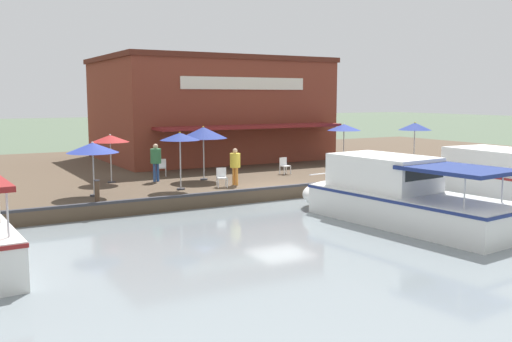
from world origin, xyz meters
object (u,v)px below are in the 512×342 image
person_mid_patio (235,162)px  tree_downstream_bank (155,92)px  patio_umbrella_mid_patio_right (180,137)px  cafe_chair_beside_entrance (284,165)px  patio_umbrella_back_row (344,127)px  motorboat_outer_channel (391,196)px  tree_upstream_bank (195,89)px  person_at_quay_edge (156,158)px  waterfront_restaurant (209,109)px  cafe_chair_far_corner_seat (162,167)px  cafe_chair_back_row_seat (222,176)px  mooring_post (97,192)px  motorboat_second_along (503,179)px  patio_umbrella_near_quay_edge (110,139)px  patio_umbrella_mid_patio_left (415,127)px  patio_umbrella_far_corner (93,148)px  patio_umbrella_by_entrance (203,133)px

person_mid_patio → tree_downstream_bank: (-14.70, 1.54, 3.26)m
patio_umbrella_mid_patio_right → cafe_chair_beside_entrance: patio_umbrella_mid_patio_right is taller
patio_umbrella_back_row → motorboat_outer_channel: 13.05m
tree_upstream_bank → tree_downstream_bank: bearing=-76.6°
cafe_chair_beside_entrance → person_at_quay_edge: 6.78m
waterfront_restaurant → person_mid_patio: size_ratio=8.10×
patio_umbrella_back_row → cafe_chair_far_corner_seat: patio_umbrella_back_row is taller
person_at_quay_edge → cafe_chair_beside_entrance: bearing=83.6°
waterfront_restaurant → patio_umbrella_back_row: (7.61, 5.19, -1.02)m
waterfront_restaurant → cafe_chair_beside_entrance: 9.77m
patio_umbrella_back_row → cafe_chair_back_row_seat: patio_umbrella_back_row is taller
cafe_chair_back_row_seat → mooring_post: mooring_post is taller
patio_umbrella_mid_patio_right → tree_upstream_bank: (-15.43, 7.49, 2.28)m
patio_umbrella_back_row → tree_downstream_bank: bearing=-144.7°
cafe_chair_beside_entrance → motorboat_second_along: (8.26, 6.40, -0.15)m
patio_umbrella_near_quay_edge → patio_umbrella_mid_patio_left: size_ratio=0.88×
cafe_chair_far_corner_seat → motorboat_second_along: (10.73, 12.18, -0.15)m
patio_umbrella_far_corner → tree_upstream_bank: bearing=143.8°
patio_umbrella_far_corner → cafe_chair_beside_entrance: 10.51m
patio_umbrella_mid_patio_right → patio_umbrella_mid_patio_left: 14.36m
patio_umbrella_back_row → person_at_quay_edge: bearing=-85.2°
patio_umbrella_by_entrance → patio_umbrella_mid_patio_right: patio_umbrella_by_entrance is taller
patio_umbrella_mid_patio_right → patio_umbrella_mid_patio_left: patio_umbrella_mid_patio_left is taller
patio_umbrella_mid_patio_left → tree_upstream_bank: (-14.80, -6.86, 2.24)m
patio_umbrella_mid_patio_left → tree_downstream_bank: (-14.01, -10.19, 1.99)m
patio_umbrella_near_quay_edge → patio_umbrella_back_row: bearing=91.3°
patio_umbrella_back_row → person_mid_patio: (3.86, -9.23, -1.15)m
mooring_post → person_at_quay_edge: bearing=138.1°
patio_umbrella_near_quay_edge → patio_umbrella_by_entrance: bearing=72.7°
patio_umbrella_near_quay_edge → patio_umbrella_far_corner: size_ratio=1.03×
waterfront_restaurant → tree_upstream_bank: 4.33m
patio_umbrella_by_entrance → motorboat_second_along: bearing=52.4°
patio_umbrella_near_quay_edge → person_mid_patio: 5.94m
cafe_chair_back_row_seat → mooring_post: bearing=-77.7°
patio_umbrella_by_entrance → cafe_chair_back_row_seat: patio_umbrella_by_entrance is taller
patio_umbrella_by_entrance → patio_umbrella_mid_patio_left: 12.36m
waterfront_restaurant → tree_downstream_bank: 4.23m
patio_umbrella_by_entrance → cafe_chair_back_row_seat: size_ratio=3.05×
patio_umbrella_near_quay_edge → patio_umbrella_far_corner: bearing=-26.2°
cafe_chair_back_row_seat → cafe_chair_far_corner_seat: 4.86m
motorboat_second_along → waterfront_restaurant: bearing=-160.2°
cafe_chair_beside_entrance → waterfront_restaurant: bearing=179.6°
tree_upstream_bank → waterfront_restaurant: bearing=-11.7°
patio_umbrella_by_entrance → waterfront_restaurant: bearing=153.7°
cafe_chair_far_corner_seat → motorboat_outer_channel: motorboat_outer_channel is taller
cafe_chair_far_corner_seat → patio_umbrella_near_quay_edge: bearing=-70.1°
patio_umbrella_by_entrance → cafe_chair_far_corner_seat: size_ratio=3.05×
person_at_quay_edge → patio_umbrella_back_row: bearing=94.8°
person_mid_patio → waterfront_restaurant: bearing=160.6°
patio_umbrella_near_quay_edge → patio_umbrella_mid_patio_right: bearing=30.7°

